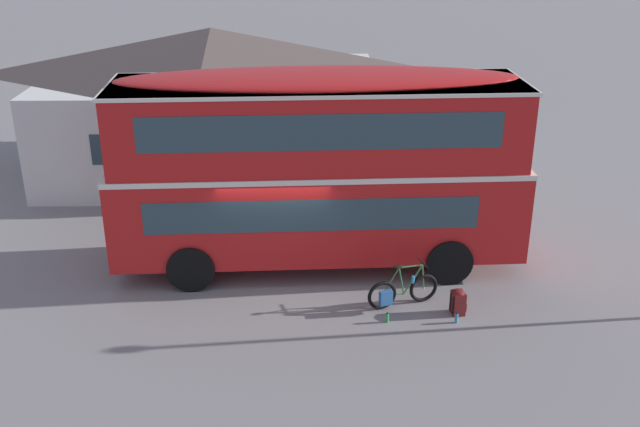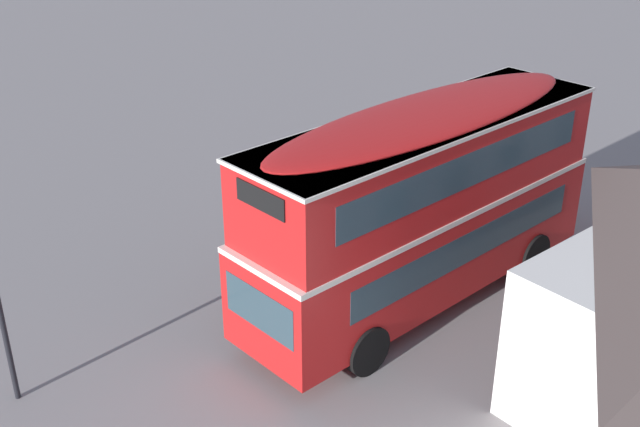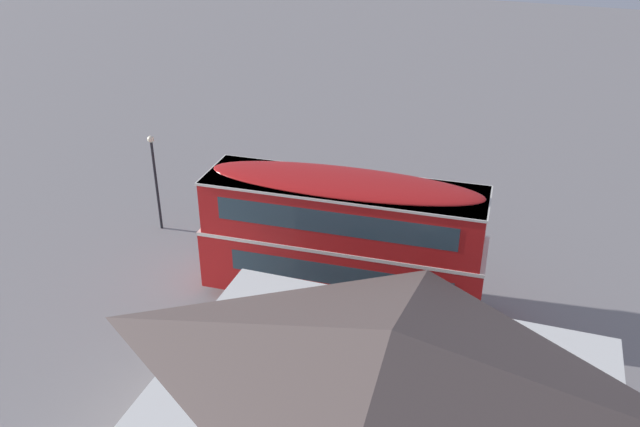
{
  "view_description": "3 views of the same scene",
  "coord_description": "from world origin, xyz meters",
  "px_view_note": "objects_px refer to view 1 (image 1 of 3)",
  "views": [
    {
      "loc": [
        1.43,
        -15.75,
        8.25
      ],
      "look_at": [
        1.03,
        -0.91,
        1.95
      ],
      "focal_mm": 41.21,
      "sensor_mm": 36.0,
      "label": 1
    },
    {
      "loc": [
        12.77,
        11.93,
        10.26
      ],
      "look_at": [
        2.9,
        -0.79,
        2.33
      ],
      "focal_mm": 44.55,
      "sensor_mm": 36.0,
      "label": 2
    },
    {
      "loc": [
        -5.44,
        19.31,
        13.92
      ],
      "look_at": [
        2.47,
        -1.31,
        2.26
      ],
      "focal_mm": 37.73,
      "sensor_mm": 36.0,
      "label": 3
    }
  ],
  "objects_px": {
    "water_bottle_green_metal": "(387,318)",
    "touring_bicycle": "(401,291)",
    "backpack_on_ground": "(458,301)",
    "double_decker_bus": "(318,162)",
    "water_bottle_blue_sports": "(457,318)"
  },
  "relations": [
    {
      "from": "backpack_on_ground",
      "to": "water_bottle_blue_sports",
      "type": "height_order",
      "value": "backpack_on_ground"
    },
    {
      "from": "backpack_on_ground",
      "to": "water_bottle_green_metal",
      "type": "xyz_separation_m",
      "value": [
        -1.55,
        -0.41,
        -0.19
      ]
    },
    {
      "from": "touring_bicycle",
      "to": "backpack_on_ground",
      "type": "relative_size",
      "value": 2.81
    },
    {
      "from": "double_decker_bus",
      "to": "backpack_on_ground",
      "type": "bearing_deg",
      "value": -37.18
    },
    {
      "from": "touring_bicycle",
      "to": "water_bottle_blue_sports",
      "type": "distance_m",
      "value": 1.35
    },
    {
      "from": "double_decker_bus",
      "to": "water_bottle_green_metal",
      "type": "bearing_deg",
      "value": -60.64
    },
    {
      "from": "water_bottle_green_metal",
      "to": "touring_bicycle",
      "type": "bearing_deg",
      "value": 64.47
    },
    {
      "from": "water_bottle_blue_sports",
      "to": "backpack_on_ground",
      "type": "bearing_deg",
      "value": 78.93
    },
    {
      "from": "double_decker_bus",
      "to": "water_bottle_green_metal",
      "type": "distance_m",
      "value": 4.05
    },
    {
      "from": "double_decker_bus",
      "to": "touring_bicycle",
      "type": "distance_m",
      "value": 3.6
    },
    {
      "from": "touring_bicycle",
      "to": "water_bottle_green_metal",
      "type": "relative_size",
      "value": 6.94
    },
    {
      "from": "touring_bicycle",
      "to": "water_bottle_blue_sports",
      "type": "relative_size",
      "value": 6.75
    },
    {
      "from": "backpack_on_ground",
      "to": "water_bottle_blue_sports",
      "type": "xyz_separation_m",
      "value": [
        -0.08,
        -0.39,
        -0.18
      ]
    },
    {
      "from": "touring_bicycle",
      "to": "backpack_on_ground",
      "type": "bearing_deg",
      "value": -13.13
    },
    {
      "from": "double_decker_bus",
      "to": "backpack_on_ground",
      "type": "distance_m",
      "value": 4.54
    }
  ]
}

